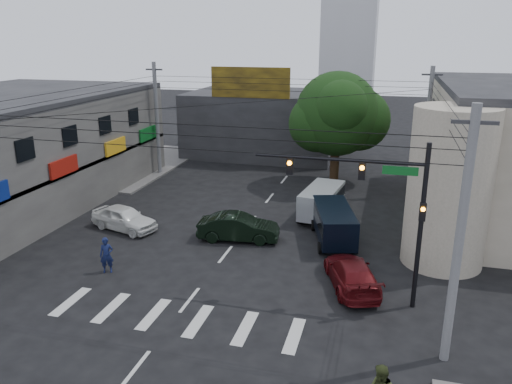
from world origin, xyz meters
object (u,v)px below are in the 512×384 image
at_px(white_compact, 124,218).
at_px(street_tree, 337,114).
at_px(dark_sedan, 239,227).
at_px(traffic_gantry, 381,197).
at_px(utility_pole_near_right, 459,241).
at_px(utility_pole_far_left, 157,120).
at_px(navy_van, 334,225).
at_px(utility_pole_far_right, 426,132).
at_px(silver_minivan, 322,203).
at_px(traffic_officer, 107,255).
at_px(maroon_sedan, 352,274).

bearing_deg(white_compact, street_tree, -24.04).
relative_size(dark_sedan, white_compact, 1.04).
height_order(traffic_gantry, white_compact, traffic_gantry).
xyz_separation_m(utility_pole_near_right, utility_pole_far_left, (-21.00, 20.50, 0.00)).
relative_size(white_compact, navy_van, 0.87).
height_order(dark_sedan, navy_van, navy_van).
xyz_separation_m(white_compact, navy_van, (12.33, 1.48, 0.26)).
distance_m(utility_pole_far_left, utility_pole_far_right, 21.00).
bearing_deg(white_compact, silver_minivan, -49.27).
bearing_deg(dark_sedan, traffic_officer, 130.37).
xyz_separation_m(dark_sedan, white_compact, (-7.10, -0.27, -0.03)).
distance_m(traffic_gantry, navy_van, 7.81).
bearing_deg(utility_pole_far_right, maroon_sedan, -103.12).
xyz_separation_m(street_tree, utility_pole_far_left, (-14.50, -1.00, -0.87)).
bearing_deg(traffic_officer, white_compact, 87.67).
bearing_deg(utility_pole_far_right, navy_van, -115.82).
relative_size(white_compact, traffic_officer, 2.53).
bearing_deg(utility_pole_far_left, street_tree, 3.95).
relative_size(utility_pole_far_left, dark_sedan, 1.93).
bearing_deg(navy_van, traffic_officer, 108.10).
relative_size(traffic_gantry, utility_pole_far_right, 0.78).
height_order(street_tree, dark_sedan, street_tree).
xyz_separation_m(utility_pole_far_right, dark_sedan, (-10.41, -11.90, -3.84)).
distance_m(traffic_gantry, utility_pole_far_right, 17.21).
distance_m(navy_van, traffic_officer, 12.33).
height_order(utility_pole_far_right, silver_minivan, utility_pole_far_right).
relative_size(utility_pole_far_right, navy_van, 1.75).
distance_m(utility_pole_far_right, silver_minivan, 10.13).
relative_size(traffic_gantry, utility_pole_far_left, 0.78).
distance_m(utility_pole_far_left, traffic_officer, 18.72).
bearing_deg(traffic_officer, navy_van, 10.08).
xyz_separation_m(traffic_gantry, navy_van, (-2.50, 6.32, -3.85)).
relative_size(silver_minivan, navy_van, 0.91).
bearing_deg(traffic_officer, maroon_sedan, -15.79).
height_order(maroon_sedan, traffic_officer, traffic_officer).
height_order(utility_pole_near_right, utility_pole_far_left, same).
distance_m(silver_minivan, traffic_officer, 13.88).
height_order(maroon_sedan, silver_minivan, silver_minivan).
bearing_deg(utility_pole_far_left, maroon_sedan, -42.63).
xyz_separation_m(utility_pole_far_left, navy_van, (15.83, -10.69, -3.61)).
bearing_deg(maroon_sedan, utility_pole_far_right, -121.75).
distance_m(utility_pole_far_right, maroon_sedan, 16.81).
xyz_separation_m(utility_pole_near_right, utility_pole_far_right, (0.00, 20.50, 0.00)).
height_order(white_compact, traffic_officer, traffic_officer).
xyz_separation_m(utility_pole_near_right, maroon_sedan, (-3.71, 4.58, -3.92)).
bearing_deg(navy_van, traffic_gantry, -173.87).
xyz_separation_m(utility_pole_far_right, maroon_sedan, (-3.71, -15.92, -3.92)).
height_order(navy_van, traffic_officer, navy_van).
bearing_deg(white_compact, maroon_sedan, -89.35).
bearing_deg(white_compact, utility_pole_near_right, -99.60).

